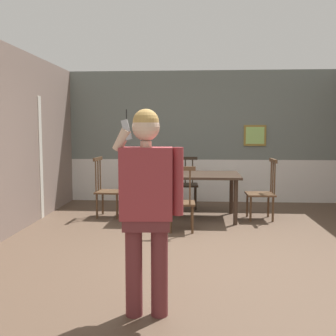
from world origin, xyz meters
TOP-DOWN VIEW (x-y plane):
  - ground_plane at (0.00, 0.00)m, footprint 7.70×7.70m
  - room_back_partition at (0.00, 3.50)m, footprint 5.77×0.17m
  - dining_table at (-0.37, 1.83)m, footprint 1.92×1.10m
  - chair_near_window at (-1.71, 1.85)m, footprint 0.47×0.47m
  - chair_by_doorway at (-0.36, 2.76)m, footprint 0.50×0.50m
  - chair_at_table_head at (-0.38, 0.91)m, footprint 0.42×0.42m
  - chair_opposite_corner at (0.98, 1.82)m, footprint 0.47×0.47m
  - person_figure at (-0.57, -1.86)m, footprint 0.58×0.26m

SIDE VIEW (x-z plane):
  - ground_plane at x=0.00m, z-range 0.00..0.00m
  - chair_at_table_head at x=-0.38m, z-range -0.04..0.96m
  - chair_opposite_corner at x=0.98m, z-range -0.04..1.00m
  - chair_by_doorway at x=-0.36m, z-range -0.01..0.97m
  - chair_near_window at x=-1.71m, z-range -0.04..1.01m
  - dining_table at x=-0.37m, z-range 0.31..1.08m
  - person_figure at x=-0.57m, z-range 0.13..1.84m
  - room_back_partition at x=0.00m, z-range -0.05..2.70m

